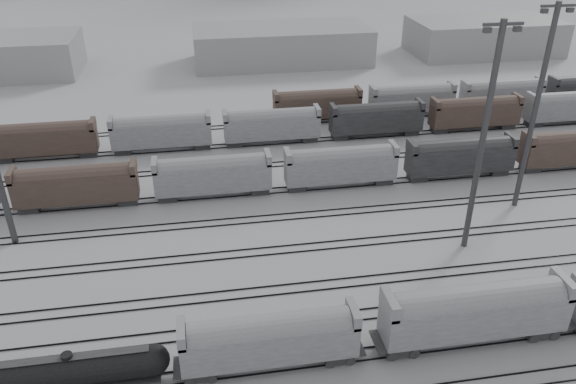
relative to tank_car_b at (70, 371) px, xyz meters
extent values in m
plane|color=#B3B4B8|center=(21.79, -1.00, -2.21)|extent=(900.00, 900.00, 0.00)
cube|color=black|center=(21.79, -0.72, -2.13)|extent=(220.00, 0.07, 0.16)
cube|color=black|center=(21.79, 0.72, -2.13)|extent=(220.00, 0.07, 0.16)
cube|color=black|center=(21.79, 4.28, -2.13)|extent=(220.00, 0.07, 0.16)
cube|color=black|center=(21.79, 5.72, -2.13)|extent=(220.00, 0.07, 0.16)
cube|color=black|center=(21.79, 9.28, -2.13)|extent=(220.00, 0.07, 0.16)
cube|color=black|center=(21.79, 10.72, -2.13)|extent=(220.00, 0.07, 0.16)
cube|color=black|center=(21.79, 16.28, -2.13)|extent=(220.00, 0.07, 0.16)
cube|color=black|center=(21.79, 17.72, -2.13)|extent=(220.00, 0.07, 0.16)
cube|color=black|center=(21.79, 23.28, -2.13)|extent=(220.00, 0.07, 0.16)
cube|color=black|center=(21.79, 24.72, -2.13)|extent=(220.00, 0.07, 0.16)
cube|color=black|center=(21.79, 30.28, -2.13)|extent=(220.00, 0.07, 0.16)
cube|color=black|center=(21.79, 31.72, -2.13)|extent=(220.00, 0.07, 0.16)
cube|color=black|center=(21.79, 38.28, -2.13)|extent=(220.00, 0.07, 0.16)
cube|color=black|center=(21.79, 39.72, -2.13)|extent=(220.00, 0.07, 0.16)
cube|color=black|center=(21.79, 46.28, -2.13)|extent=(220.00, 0.07, 0.16)
cube|color=black|center=(21.79, 47.72, -2.13)|extent=(220.00, 0.07, 0.16)
cube|color=black|center=(21.79, 54.28, -2.13)|extent=(220.00, 0.07, 0.16)
cube|color=black|center=(21.79, 55.72, -2.13)|extent=(220.00, 0.07, 0.16)
cube|color=black|center=(5.33, 0.00, -1.72)|extent=(2.31, 1.86, 0.62)
cube|color=black|center=(0.00, 0.00, -1.28)|extent=(13.76, 2.40, 0.22)
cylinder|color=black|center=(0.00, 0.00, 0.14)|extent=(12.87, 2.57, 2.57)
sphere|color=black|center=(6.44, 0.00, 0.14)|extent=(2.57, 2.57, 2.57)
cylinder|color=black|center=(0.00, 0.00, 1.56)|extent=(0.89, 0.89, 0.44)
cube|color=black|center=(0.00, 0.00, 1.48)|extent=(12.43, 0.80, 0.05)
cube|color=black|center=(10.00, 0.00, -1.67)|extent=(2.53, 2.04, 0.68)
cube|color=black|center=(21.67, 0.00, -1.67)|extent=(2.53, 2.04, 0.68)
cube|color=gray|center=(15.83, 0.00, 0.61)|extent=(14.59, 2.92, 3.11)
cylinder|color=gray|center=(15.83, 0.00, 1.78)|extent=(13.22, 2.82, 2.82)
cube|color=gray|center=(8.83, 0.00, 2.56)|extent=(0.68, 2.92, 1.36)
cube|color=gray|center=(22.83, 0.00, 2.56)|extent=(0.68, 2.92, 1.36)
cone|color=black|center=(15.83, 0.00, -1.28)|extent=(2.33, 2.33, 0.88)
cube|color=black|center=(27.20, 0.00, -1.61)|extent=(2.84, 2.29, 0.76)
cube|color=black|center=(40.31, 0.00, -1.61)|extent=(2.84, 2.29, 0.76)
cube|color=gray|center=(33.75, 0.00, 0.96)|extent=(16.38, 3.28, 3.50)
cylinder|color=gray|center=(33.75, 0.00, 2.27)|extent=(14.85, 3.17, 3.17)
cube|color=gray|center=(25.89, 0.00, 3.14)|extent=(0.76, 3.28, 1.53)
cube|color=gray|center=(41.62, 0.00, 3.14)|extent=(0.76, 3.28, 1.53)
cone|color=black|center=(33.75, 0.00, -1.17)|extent=(2.62, 2.62, 0.98)
cylinder|color=#3B3B3E|center=(40.06, 14.49, 10.33)|extent=(0.64, 0.64, 25.08)
cube|color=#3B3B3E|center=(40.06, 14.49, 22.37)|extent=(4.01, 0.30, 0.30)
cube|color=#3B3B3E|center=(38.55, 14.49, 21.87)|extent=(0.70, 0.50, 0.50)
cube|color=#3B3B3E|center=(41.56, 14.49, 21.87)|extent=(0.70, 0.50, 0.50)
cylinder|color=#3B3B3E|center=(50.52, 22.14, 10.34)|extent=(0.64, 0.64, 25.09)
cube|color=#3B3B3E|center=(50.52, 22.14, 22.38)|extent=(4.01, 0.30, 0.30)
cube|color=#3B3B3E|center=(49.01, 22.14, 21.88)|extent=(0.70, 0.50, 0.50)
cube|color=#3B3B3E|center=(52.02, 22.14, 21.88)|extent=(0.70, 0.50, 0.50)
cube|color=#4D3A30|center=(-4.21, 31.00, 0.59)|extent=(15.00, 3.00, 5.60)
cube|color=gray|center=(12.79, 31.00, 0.59)|extent=(15.00, 3.00, 5.60)
cube|color=gray|center=(29.79, 31.00, 0.59)|extent=(15.00, 3.00, 5.60)
cube|color=black|center=(46.79, 31.00, 0.59)|extent=(15.00, 3.00, 5.60)
cube|color=#4D3A30|center=(63.79, 31.00, 0.59)|extent=(15.00, 3.00, 5.60)
cube|color=#4D3A30|center=(-11.21, 47.00, 0.59)|extent=(15.00, 3.00, 5.60)
cube|color=gray|center=(5.79, 47.00, 0.59)|extent=(15.00, 3.00, 5.60)
cube|color=gray|center=(22.79, 47.00, 0.59)|extent=(15.00, 3.00, 5.60)
cube|color=black|center=(39.79, 47.00, 0.59)|extent=(15.00, 3.00, 5.60)
cube|color=#4D3A30|center=(56.79, 47.00, 0.59)|extent=(15.00, 3.00, 5.60)
cube|color=gray|center=(73.79, 47.00, 0.59)|extent=(15.00, 3.00, 5.60)
cube|color=#4D3A30|center=(31.79, 55.00, 0.59)|extent=(15.00, 3.00, 5.60)
cube|color=gray|center=(48.79, 55.00, 0.59)|extent=(15.00, 3.00, 5.60)
cube|color=gray|center=(65.79, 55.00, 0.59)|extent=(15.00, 3.00, 5.60)
cube|color=#949496|center=(31.79, 94.00, 1.79)|extent=(40.00, 18.00, 8.00)
cube|color=#949496|center=(81.79, 94.00, 1.79)|extent=(35.00, 18.00, 8.00)
camera|label=1|loc=(11.50, -34.46, 33.31)|focal=35.00mm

